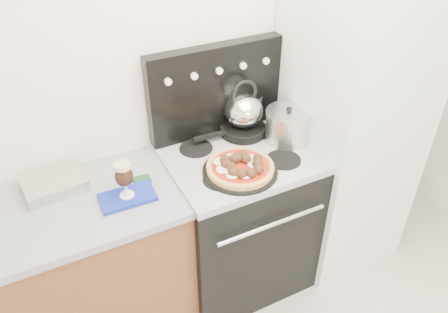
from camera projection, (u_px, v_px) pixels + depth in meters
room_shell at (347, 216)px, 1.43m from camera, size 3.52×3.01×2.52m
base_cabinet at (41, 289)px, 2.19m from camera, size 1.45×0.60×0.86m
countertop at (16, 224)px, 1.92m from camera, size 1.48×0.63×0.04m
stove_body at (237, 221)px, 2.57m from camera, size 0.76×0.65×0.88m
cooktop at (239, 157)px, 2.30m from camera, size 0.76×0.65×0.04m
backguard at (216, 90)px, 2.34m from camera, size 0.76×0.08×0.50m
fridge at (348, 121)px, 2.51m from camera, size 0.64×0.68×1.90m
foil_sheet at (55, 184)px, 2.07m from camera, size 0.30×0.23×0.06m
oven_mitt at (128, 197)px, 2.02m from camera, size 0.26×0.15×0.02m
beer_glass at (125, 180)px, 1.96m from camera, size 0.09×0.09×0.18m
pizza_pan at (240, 171)px, 2.16m from camera, size 0.40×0.40×0.01m
pizza at (240, 166)px, 2.15m from camera, size 0.36×0.36×0.05m
skillet at (243, 129)px, 2.45m from camera, size 0.27×0.27×0.05m
tea_kettle at (244, 108)px, 2.37m from camera, size 0.25×0.25×0.23m
stock_pot at (287, 127)px, 2.35m from camera, size 0.24×0.24×0.17m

